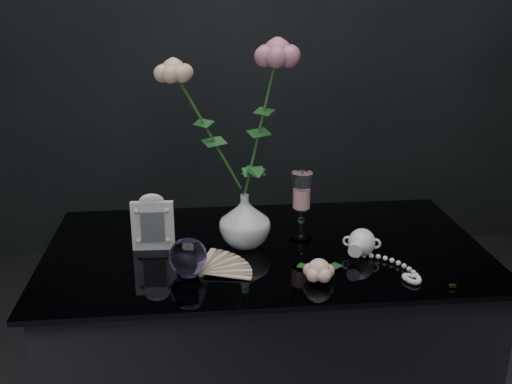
{
  "coord_description": "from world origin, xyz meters",
  "views": [
    {
      "loc": [
        -0.16,
        -1.27,
        1.36
      ],
      "look_at": [
        -0.03,
        -0.0,
        0.92
      ],
      "focal_mm": 42.0,
      "sensor_mm": 36.0,
      "label": 1
    }
  ],
  "objects_px": {
    "loose_rose": "(319,270)",
    "pearl_jar": "(362,241)",
    "vase": "(245,220)",
    "paperweight": "(188,257)",
    "picture_frame": "(153,222)",
    "wine_glass": "(301,206)"
  },
  "relations": [
    {
      "from": "vase",
      "to": "loose_rose",
      "type": "relative_size",
      "value": 0.87
    },
    {
      "from": "wine_glass",
      "to": "vase",
      "type": "bearing_deg",
      "value": -168.89
    },
    {
      "from": "paperweight",
      "to": "wine_glass",
      "type": "bearing_deg",
      "value": 31.79
    },
    {
      "from": "vase",
      "to": "pearl_jar",
      "type": "distance_m",
      "value": 0.28
    },
    {
      "from": "paperweight",
      "to": "pearl_jar",
      "type": "bearing_deg",
      "value": 9.07
    },
    {
      "from": "loose_rose",
      "to": "pearl_jar",
      "type": "bearing_deg",
      "value": 38.03
    },
    {
      "from": "wine_glass",
      "to": "paperweight",
      "type": "height_order",
      "value": "wine_glass"
    },
    {
      "from": "vase",
      "to": "paperweight",
      "type": "xyz_separation_m",
      "value": [
        -0.14,
        -0.14,
        -0.02
      ]
    },
    {
      "from": "paperweight",
      "to": "loose_rose",
      "type": "xyz_separation_m",
      "value": [
        0.28,
        -0.06,
        -0.02
      ]
    },
    {
      "from": "loose_rose",
      "to": "pearl_jar",
      "type": "distance_m",
      "value": 0.18
    },
    {
      "from": "picture_frame",
      "to": "loose_rose",
      "type": "xyz_separation_m",
      "value": [
        0.36,
        -0.2,
        -0.05
      ]
    },
    {
      "from": "vase",
      "to": "picture_frame",
      "type": "xyz_separation_m",
      "value": [
        -0.22,
        -0.0,
        0.01
      ]
    },
    {
      "from": "wine_glass",
      "to": "loose_rose",
      "type": "xyz_separation_m",
      "value": [
        -0.0,
        -0.23,
        -0.06
      ]
    },
    {
      "from": "paperweight",
      "to": "pearl_jar",
      "type": "height_order",
      "value": "paperweight"
    },
    {
      "from": "wine_glass",
      "to": "picture_frame",
      "type": "xyz_separation_m",
      "value": [
        -0.36,
        -0.03,
        -0.02
      ]
    },
    {
      "from": "wine_glass",
      "to": "picture_frame",
      "type": "relative_size",
      "value": 1.22
    },
    {
      "from": "wine_glass",
      "to": "loose_rose",
      "type": "distance_m",
      "value": 0.24
    },
    {
      "from": "loose_rose",
      "to": "pearl_jar",
      "type": "relative_size",
      "value": 0.65
    },
    {
      "from": "picture_frame",
      "to": "paperweight",
      "type": "height_order",
      "value": "picture_frame"
    },
    {
      "from": "wine_glass",
      "to": "picture_frame",
      "type": "height_order",
      "value": "wine_glass"
    },
    {
      "from": "vase",
      "to": "loose_rose",
      "type": "xyz_separation_m",
      "value": [
        0.14,
        -0.2,
        -0.04
      ]
    },
    {
      "from": "vase",
      "to": "picture_frame",
      "type": "relative_size",
      "value": 0.92
    }
  ]
}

